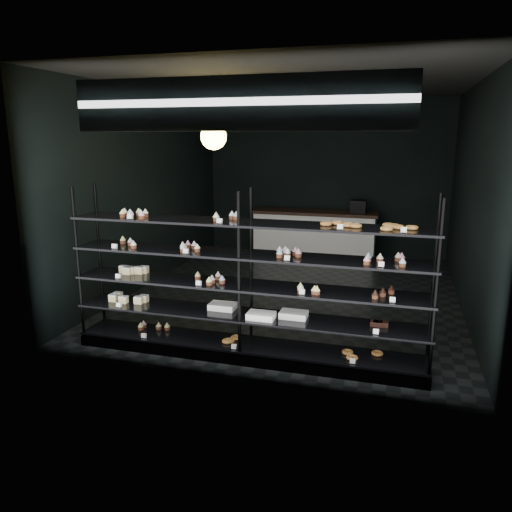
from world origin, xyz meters
TOP-DOWN VIEW (x-y plane):
  - room at (0.00, 0.00)m, footprint 5.01×6.01m
  - display_shelf at (-0.06, -2.45)m, footprint 4.00×0.50m
  - signage at (0.00, -2.93)m, footprint 3.30×0.05m
  - pendant_lamp at (-0.75, -1.51)m, footprint 0.32×0.32m
  - service_counter at (-0.10, 2.50)m, footprint 2.53×0.65m

SIDE VIEW (x-z plane):
  - service_counter at x=-0.10m, z-range -0.11..1.12m
  - display_shelf at x=-0.06m, z-range -0.33..1.58m
  - room at x=0.00m, z-range 0.00..3.20m
  - pendant_lamp at x=-0.75m, z-range 2.01..2.90m
  - signage at x=0.00m, z-range 2.50..3.00m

